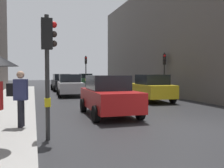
{
  "coord_description": "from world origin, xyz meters",
  "views": [
    {
      "loc": [
        -5.13,
        -7.19,
        1.87
      ],
      "look_at": [
        0.41,
        10.47,
        1.04
      ],
      "focal_mm": 40.15,
      "sensor_mm": 36.0,
      "label": 1
    }
  ],
  "objects_px": {
    "car_dark_suv": "(62,82)",
    "car_red_sedan": "(109,95)",
    "traffic_light_mid_street": "(164,66)",
    "pedestrian_with_grey_backpack": "(19,95)",
    "car_green_estate": "(85,80)",
    "car_silver_hatchback": "(70,85)",
    "car_yellow_taxi": "(151,88)",
    "traffic_light_near_left": "(48,54)",
    "traffic_light_far_median": "(86,66)"
  },
  "relations": [
    {
      "from": "traffic_light_mid_street",
      "to": "pedestrian_with_grey_backpack",
      "type": "height_order",
      "value": "traffic_light_mid_street"
    },
    {
      "from": "traffic_light_far_median",
      "to": "traffic_light_near_left",
      "type": "bearing_deg",
      "value": -104.07
    },
    {
      "from": "car_yellow_taxi",
      "to": "car_dark_suv",
      "type": "bearing_deg",
      "value": 110.97
    },
    {
      "from": "traffic_light_near_left",
      "to": "car_yellow_taxi",
      "type": "bearing_deg",
      "value": 48.1
    },
    {
      "from": "car_silver_hatchback",
      "to": "car_yellow_taxi",
      "type": "bearing_deg",
      "value": -49.77
    },
    {
      "from": "traffic_light_far_median",
      "to": "car_red_sedan",
      "type": "relative_size",
      "value": 0.92
    },
    {
      "from": "traffic_light_far_median",
      "to": "car_silver_hatchback",
      "type": "height_order",
      "value": "traffic_light_far_median"
    },
    {
      "from": "car_dark_suv",
      "to": "traffic_light_mid_street",
      "type": "bearing_deg",
      "value": -51.88
    },
    {
      "from": "traffic_light_far_median",
      "to": "traffic_light_near_left",
      "type": "distance_m",
      "value": 23.06
    },
    {
      "from": "traffic_light_mid_street",
      "to": "car_dark_suv",
      "type": "height_order",
      "value": "traffic_light_mid_street"
    },
    {
      "from": "car_dark_suv",
      "to": "car_yellow_taxi",
      "type": "xyz_separation_m",
      "value": [
        4.52,
        -11.79,
        0.0
      ]
    },
    {
      "from": "car_dark_suv",
      "to": "pedestrian_with_grey_backpack",
      "type": "bearing_deg",
      "value": -100.09
    },
    {
      "from": "car_silver_hatchback",
      "to": "car_dark_suv",
      "type": "bearing_deg",
      "value": 89.73
    },
    {
      "from": "pedestrian_with_grey_backpack",
      "to": "car_green_estate",
      "type": "bearing_deg",
      "value": 74.56
    },
    {
      "from": "traffic_light_near_left",
      "to": "car_red_sedan",
      "type": "xyz_separation_m",
      "value": [
        2.76,
        3.38,
        -1.51
      ]
    },
    {
      "from": "car_silver_hatchback",
      "to": "car_green_estate",
      "type": "xyz_separation_m",
      "value": [
        4.54,
        16.23,
        0.0
      ]
    },
    {
      "from": "traffic_light_far_median",
      "to": "car_silver_hatchback",
      "type": "bearing_deg",
      "value": -109.1
    },
    {
      "from": "car_dark_suv",
      "to": "car_red_sedan",
      "type": "height_order",
      "value": "same"
    },
    {
      "from": "car_silver_hatchback",
      "to": "pedestrian_with_grey_backpack",
      "type": "distance_m",
      "value": 12.33
    },
    {
      "from": "traffic_light_near_left",
      "to": "car_silver_hatchback",
      "type": "height_order",
      "value": "traffic_light_near_left"
    },
    {
      "from": "car_red_sedan",
      "to": "traffic_light_near_left",
      "type": "bearing_deg",
      "value": -129.19
    },
    {
      "from": "traffic_light_far_median",
      "to": "car_green_estate",
      "type": "height_order",
      "value": "traffic_light_far_median"
    },
    {
      "from": "car_silver_hatchback",
      "to": "pedestrian_with_grey_backpack",
      "type": "xyz_separation_m",
      "value": [
        -3.23,
        -11.89,
        0.29
      ]
    },
    {
      "from": "traffic_light_mid_street",
      "to": "traffic_light_near_left",
      "type": "bearing_deg",
      "value": -132.06
    },
    {
      "from": "car_silver_hatchback",
      "to": "car_red_sedan",
      "type": "height_order",
      "value": "same"
    },
    {
      "from": "traffic_light_mid_street",
      "to": "car_green_estate",
      "type": "bearing_deg",
      "value": 97.73
    },
    {
      "from": "traffic_light_mid_street",
      "to": "car_yellow_taxi",
      "type": "xyz_separation_m",
      "value": [
        -2.55,
        -2.78,
        -1.52
      ]
    },
    {
      "from": "traffic_light_far_median",
      "to": "traffic_light_mid_street",
      "type": "relative_size",
      "value": 1.13
    },
    {
      "from": "traffic_light_mid_street",
      "to": "car_green_estate",
      "type": "relative_size",
      "value": 0.82
    },
    {
      "from": "traffic_light_near_left",
      "to": "car_red_sedan",
      "type": "relative_size",
      "value": 0.82
    },
    {
      "from": "traffic_light_far_median",
      "to": "car_yellow_taxi",
      "type": "distance_m",
      "value": 14.79
    },
    {
      "from": "car_green_estate",
      "to": "traffic_light_far_median",
      "type": "bearing_deg",
      "value": -100.87
    },
    {
      "from": "car_green_estate",
      "to": "car_yellow_taxi",
      "type": "height_order",
      "value": "same"
    },
    {
      "from": "car_green_estate",
      "to": "car_red_sedan",
      "type": "bearing_deg",
      "value": -99.16
    },
    {
      "from": "traffic_light_near_left",
      "to": "car_yellow_taxi",
      "type": "height_order",
      "value": "traffic_light_near_left"
    },
    {
      "from": "car_silver_hatchback",
      "to": "pedestrian_with_grey_backpack",
      "type": "bearing_deg",
      "value": -105.18
    },
    {
      "from": "car_red_sedan",
      "to": "pedestrian_with_grey_backpack",
      "type": "bearing_deg",
      "value": -149.01
    },
    {
      "from": "car_red_sedan",
      "to": "car_silver_hatchback",
      "type": "bearing_deg",
      "value": 92.07
    },
    {
      "from": "traffic_light_near_left",
      "to": "car_silver_hatchback",
      "type": "xyz_separation_m",
      "value": [
        2.41,
        13.13,
        -1.51
      ]
    },
    {
      "from": "pedestrian_with_grey_backpack",
      "to": "traffic_light_far_median",
      "type": "bearing_deg",
      "value": 73.09
    },
    {
      "from": "car_dark_suv",
      "to": "pedestrian_with_grey_backpack",
      "type": "relative_size",
      "value": 2.4
    },
    {
      "from": "traffic_light_near_left",
      "to": "car_silver_hatchback",
      "type": "bearing_deg",
      "value": 79.61
    },
    {
      "from": "traffic_light_mid_street",
      "to": "car_dark_suv",
      "type": "xyz_separation_m",
      "value": [
        -7.07,
        9.01,
        -1.52
      ]
    },
    {
      "from": "traffic_light_mid_street",
      "to": "car_green_estate",
      "type": "height_order",
      "value": "traffic_light_mid_street"
    },
    {
      "from": "car_yellow_taxi",
      "to": "pedestrian_with_grey_backpack",
      "type": "distance_m",
      "value": 10.15
    },
    {
      "from": "traffic_light_mid_street",
      "to": "car_yellow_taxi",
      "type": "bearing_deg",
      "value": -132.49
    },
    {
      "from": "traffic_light_far_median",
      "to": "traffic_light_mid_street",
      "type": "xyz_separation_m",
      "value": [
        3.9,
        -11.83,
        -0.3
      ]
    },
    {
      "from": "car_silver_hatchback",
      "to": "car_yellow_taxi",
      "type": "xyz_separation_m",
      "value": [
        4.55,
        -5.38,
        0.0
      ]
    },
    {
      "from": "traffic_light_near_left",
      "to": "car_green_estate",
      "type": "distance_m",
      "value": 30.2
    },
    {
      "from": "car_red_sedan",
      "to": "car_dark_suv",
      "type": "bearing_deg",
      "value": 91.14
    }
  ]
}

